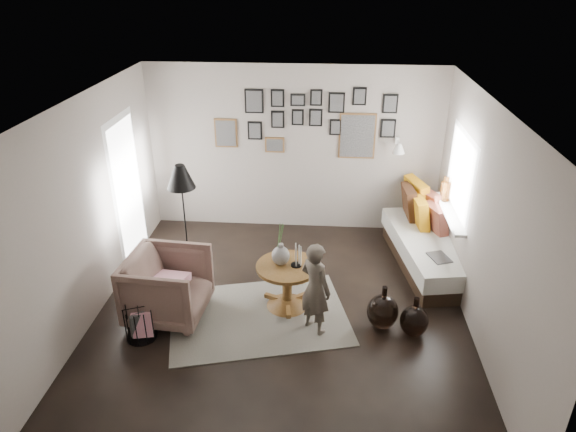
# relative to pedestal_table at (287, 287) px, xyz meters

# --- Properties ---
(ground) EXTENTS (4.80, 4.80, 0.00)m
(ground) POSITION_rel_pedestal_table_xyz_m (-0.07, -0.16, -0.28)
(ground) COLOR black
(ground) RESTS_ON ground
(wall_back) EXTENTS (4.50, 0.00, 4.50)m
(wall_back) POSITION_rel_pedestal_table_xyz_m (-0.07, 2.24, 1.02)
(wall_back) COLOR gray
(wall_back) RESTS_ON ground
(wall_front) EXTENTS (4.50, 0.00, 4.50)m
(wall_front) POSITION_rel_pedestal_table_xyz_m (-0.07, -2.56, 1.02)
(wall_front) COLOR gray
(wall_front) RESTS_ON ground
(wall_left) EXTENTS (0.00, 4.80, 4.80)m
(wall_left) POSITION_rel_pedestal_table_xyz_m (-2.32, -0.16, 1.02)
(wall_left) COLOR gray
(wall_left) RESTS_ON ground
(wall_right) EXTENTS (0.00, 4.80, 4.80)m
(wall_right) POSITION_rel_pedestal_table_xyz_m (2.18, -0.16, 1.02)
(wall_right) COLOR gray
(wall_right) RESTS_ON ground
(ceiling) EXTENTS (4.80, 4.80, 0.00)m
(ceiling) POSITION_rel_pedestal_table_xyz_m (-0.07, -0.16, 2.32)
(ceiling) COLOR white
(ceiling) RESTS_ON wall_back
(door_left) EXTENTS (0.00, 2.14, 2.14)m
(door_left) POSITION_rel_pedestal_table_xyz_m (-2.30, 1.04, 0.77)
(door_left) COLOR white
(door_left) RESTS_ON wall_left
(window_right) EXTENTS (0.15, 1.32, 1.30)m
(window_right) POSITION_rel_pedestal_table_xyz_m (2.11, 1.18, 0.65)
(window_right) COLOR white
(window_right) RESTS_ON wall_right
(gallery_wall) EXTENTS (2.74, 0.03, 1.08)m
(gallery_wall) POSITION_rel_pedestal_table_xyz_m (0.22, 2.22, 1.47)
(gallery_wall) COLOR brown
(gallery_wall) RESTS_ON wall_back
(wall_sconce) EXTENTS (0.18, 0.36, 0.16)m
(wall_sconce) POSITION_rel_pedestal_table_xyz_m (1.48, 1.97, 1.19)
(wall_sconce) COLOR white
(wall_sconce) RESTS_ON wall_back
(rug) EXTENTS (2.42, 1.96, 0.01)m
(rug) POSITION_rel_pedestal_table_xyz_m (-0.33, -0.25, -0.27)
(rug) COLOR beige
(rug) RESTS_ON ground
(pedestal_table) EXTENTS (0.76, 0.76, 0.60)m
(pedestal_table) POSITION_rel_pedestal_table_xyz_m (0.00, 0.00, 0.00)
(pedestal_table) COLOR brown
(pedestal_table) RESTS_ON ground
(vase) EXTENTS (0.22, 0.22, 0.54)m
(vase) POSITION_rel_pedestal_table_xyz_m (-0.08, 0.02, 0.49)
(vase) COLOR black
(vase) RESTS_ON pedestal_table
(candles) EXTENTS (0.13, 0.13, 0.28)m
(candles) POSITION_rel_pedestal_table_xyz_m (0.11, 0.00, 0.46)
(candles) COLOR black
(candles) RESTS_ON pedestal_table
(daybed) EXTENTS (1.20, 2.17, 1.00)m
(daybed) POSITION_rel_pedestal_table_xyz_m (1.94, 1.20, 0.04)
(daybed) COLOR black
(daybed) RESTS_ON ground
(magazine_on_daybed) EXTENTS (0.31, 0.36, 0.02)m
(magazine_on_daybed) POSITION_rel_pedestal_table_xyz_m (1.93, 0.55, 0.19)
(magazine_on_daybed) COLOR black
(magazine_on_daybed) RESTS_ON daybed
(armchair) EXTENTS (0.98, 0.96, 0.83)m
(armchair) POSITION_rel_pedestal_table_xyz_m (-1.41, -0.29, 0.14)
(armchair) COLOR brown
(armchair) RESTS_ON ground
(armchair_cushion) EXTENTS (0.42, 0.43, 0.17)m
(armchair_cushion) POSITION_rel_pedestal_table_xyz_m (-1.38, -0.24, 0.20)
(armchair_cushion) COLOR white
(armchair_cushion) RESTS_ON armchair
(floor_lamp) EXTENTS (0.37, 0.37, 1.58)m
(floor_lamp) POSITION_rel_pedestal_table_xyz_m (-1.43, 0.72, 1.09)
(floor_lamp) COLOR black
(floor_lamp) RESTS_ON ground
(magazine_basket) EXTENTS (0.43, 0.43, 0.41)m
(magazine_basket) POSITION_rel_pedestal_table_xyz_m (-1.63, -0.73, -0.07)
(magazine_basket) COLOR black
(magazine_basket) RESTS_ON ground
(demijohn_large) EXTENTS (0.37, 0.37, 0.56)m
(demijohn_large) POSITION_rel_pedestal_table_xyz_m (1.15, -0.32, -0.06)
(demijohn_large) COLOR black
(demijohn_large) RESTS_ON ground
(demijohn_small) EXTENTS (0.33, 0.33, 0.51)m
(demijohn_small) POSITION_rel_pedestal_table_xyz_m (1.50, -0.44, -0.09)
(demijohn_small) COLOR black
(demijohn_small) RESTS_ON ground
(child) EXTENTS (0.50, 0.49, 1.16)m
(child) POSITION_rel_pedestal_table_xyz_m (0.36, -0.44, 0.30)
(child) COLOR #524A41
(child) RESTS_ON ground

